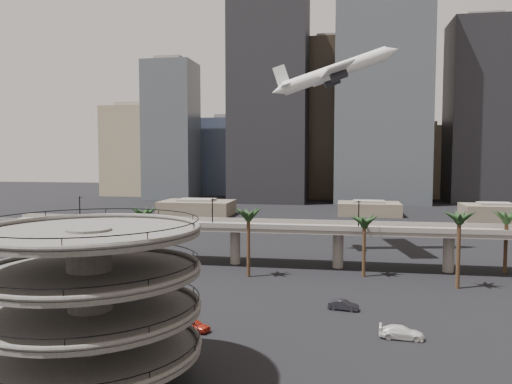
% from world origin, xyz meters
% --- Properties ---
extents(ground, '(700.00, 700.00, 0.00)m').
position_xyz_m(ground, '(0.00, 0.00, 0.00)').
color(ground, black).
rests_on(ground, ground).
extents(parking_ramp, '(22.20, 22.20, 17.35)m').
position_xyz_m(parking_ramp, '(-13.00, -4.00, 9.84)').
color(parking_ramp, '#4B4846').
rests_on(parking_ramp, ground).
extents(overpass, '(130.00, 9.30, 14.70)m').
position_xyz_m(overpass, '(0.00, 55.00, 7.34)').
color(overpass, slate).
rests_on(overpass, ground).
extents(palm_trees, '(76.40, 18.40, 14.00)m').
position_xyz_m(palm_trees, '(11.58, 47.18, 11.30)').
color(palm_trees, '#4C3420').
rests_on(palm_trees, ground).
extents(low_buildings, '(135.00, 27.50, 6.80)m').
position_xyz_m(low_buildings, '(6.89, 142.30, 2.86)').
color(low_buildings, brown).
rests_on(low_buildings, ground).
extents(skyline, '(269.00, 86.00, 115.28)m').
position_xyz_m(skyline, '(15.11, 217.09, 42.13)').
color(skyline, gray).
rests_on(skyline, ground).
extents(airborne_jet, '(30.71, 27.82, 13.15)m').
position_xyz_m(airborne_jet, '(9.50, 71.13, 43.11)').
color(airborne_jet, silver).
rests_on(airborne_jet, ground).
extents(car_a, '(5.09, 3.26, 1.61)m').
position_xyz_m(car_a, '(-7.68, 13.33, 0.81)').
color(car_a, '#B52A19').
rests_on(car_a, ground).
extents(car_b, '(4.79, 2.34, 1.51)m').
position_xyz_m(car_b, '(12.13, 25.99, 0.76)').
color(car_b, black).
rests_on(car_b, ground).
extents(car_c, '(5.78, 2.70, 1.63)m').
position_xyz_m(car_c, '(19.47, 15.25, 0.82)').
color(car_c, white).
rests_on(car_c, ground).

